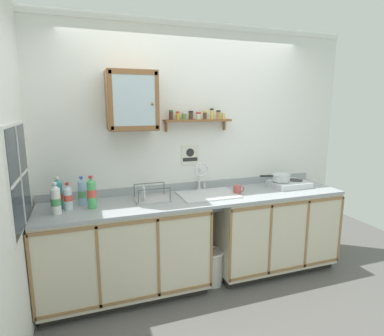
# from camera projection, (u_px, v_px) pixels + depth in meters

# --- Properties ---
(floor) EXTENTS (6.11, 6.11, 0.00)m
(floor) POSITION_uv_depth(u_px,v_px,m) (214.00, 301.00, 3.00)
(floor) COLOR #565451
(floor) RESTS_ON ground
(back_wall) EXTENTS (3.71, 0.07, 2.67)m
(back_wall) POSITION_uv_depth(u_px,v_px,m) (189.00, 150.00, 3.42)
(back_wall) COLOR white
(back_wall) RESTS_ON ground
(side_wall_left) EXTENTS (0.05, 3.51, 2.67)m
(side_wall_left) POSITION_uv_depth(u_px,v_px,m) (2.00, 184.00, 2.00)
(side_wall_left) COLOR white
(side_wall_left) RESTS_ON ground
(lower_cabinet_run) EXTENTS (1.56, 0.64, 0.89)m
(lower_cabinet_run) POSITION_uv_depth(u_px,v_px,m) (125.00, 251.00, 3.03)
(lower_cabinet_run) COLOR black
(lower_cabinet_run) RESTS_ON ground
(lower_cabinet_run_right) EXTENTS (1.36, 0.64, 0.89)m
(lower_cabinet_run_right) POSITION_uv_depth(u_px,v_px,m) (271.00, 230.00, 3.57)
(lower_cabinet_run_right) COLOR black
(lower_cabinet_run_right) RESTS_ON ground
(countertop) EXTENTS (3.07, 0.66, 0.03)m
(countertop) POSITION_uv_depth(u_px,v_px,m) (200.00, 198.00, 3.19)
(countertop) COLOR #9EA3A8
(countertop) RESTS_ON lower_cabinet_run
(backsplash) EXTENTS (3.07, 0.02, 0.08)m
(backsplash) POSITION_uv_depth(u_px,v_px,m) (190.00, 186.00, 3.47)
(backsplash) COLOR #9EA3A8
(backsplash) RESTS_ON countertop
(sink) EXTENTS (0.58, 0.46, 0.44)m
(sink) POSITION_uv_depth(u_px,v_px,m) (208.00, 197.00, 3.26)
(sink) COLOR silver
(sink) RESTS_ON countertop
(hot_plate_stove) EXTENTS (0.41, 0.32, 0.07)m
(hot_plate_stove) POSITION_uv_depth(u_px,v_px,m) (289.00, 184.00, 3.57)
(hot_plate_stove) COLOR silver
(hot_plate_stove) RESTS_ON countertop
(saucepan) EXTENTS (0.34, 0.21, 0.08)m
(saucepan) POSITION_uv_depth(u_px,v_px,m) (281.00, 177.00, 3.55)
(saucepan) COLOR silver
(saucepan) RESTS_ON hot_plate_stove
(bottle_soda_green_0) EXTENTS (0.08, 0.08, 0.30)m
(bottle_soda_green_0) POSITION_uv_depth(u_px,v_px,m) (92.00, 193.00, 2.81)
(bottle_soda_green_0) COLOR #4CB266
(bottle_soda_green_0) RESTS_ON countertop
(bottle_water_blue_1) EXTENTS (0.07, 0.07, 0.27)m
(bottle_water_blue_1) POSITION_uv_depth(u_px,v_px,m) (82.00, 192.00, 2.91)
(bottle_water_blue_1) COLOR #8CB7E0
(bottle_water_blue_1) RESTS_ON countertop
(bottle_water_clear_2) EXTENTS (0.08, 0.08, 0.24)m
(bottle_water_clear_2) POSITION_uv_depth(u_px,v_px,m) (68.00, 197.00, 2.78)
(bottle_water_clear_2) COLOR silver
(bottle_water_clear_2) RESTS_ON countertop
(bottle_opaque_white_3) EXTENTS (0.08, 0.08, 0.27)m
(bottle_opaque_white_3) POSITION_uv_depth(u_px,v_px,m) (56.00, 200.00, 2.67)
(bottle_opaque_white_3) COLOR white
(bottle_opaque_white_3) RESTS_ON countertop
(bottle_detergent_teal_4) EXTENTS (0.08, 0.08, 0.29)m
(bottle_detergent_teal_4) POSITION_uv_depth(u_px,v_px,m) (58.00, 194.00, 2.81)
(bottle_detergent_teal_4) COLOR teal
(bottle_detergent_teal_4) RESTS_ON countertop
(dish_rack) EXTENTS (0.33, 0.26, 0.16)m
(dish_rack) POSITION_uv_depth(u_px,v_px,m) (151.00, 198.00, 3.06)
(dish_rack) COLOR #B2B2B7
(dish_rack) RESTS_ON countertop
(mug) EXTENTS (0.12, 0.08, 0.09)m
(mug) POSITION_uv_depth(u_px,v_px,m) (237.00, 189.00, 3.29)
(mug) COLOR #B24C47
(mug) RESTS_ON countertop
(wall_cabinet) EXTENTS (0.46, 0.34, 0.54)m
(wall_cabinet) POSITION_uv_depth(u_px,v_px,m) (132.00, 101.00, 2.95)
(wall_cabinet) COLOR brown
(spice_shelf) EXTENTS (0.72, 0.14, 0.23)m
(spice_shelf) POSITION_uv_depth(u_px,v_px,m) (198.00, 119.00, 3.29)
(spice_shelf) COLOR brown
(warning_sign) EXTENTS (0.19, 0.01, 0.22)m
(warning_sign) POSITION_uv_depth(u_px,v_px,m) (190.00, 155.00, 3.41)
(warning_sign) COLOR silver
(window) EXTENTS (0.03, 0.77, 0.80)m
(window) POSITION_uv_depth(u_px,v_px,m) (19.00, 177.00, 2.36)
(window) COLOR #262D38
(trash_bin) EXTENTS (0.25, 0.25, 0.36)m
(trash_bin) POSITION_uv_depth(u_px,v_px,m) (212.00, 266.00, 3.27)
(trash_bin) COLOR silver
(trash_bin) RESTS_ON ground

